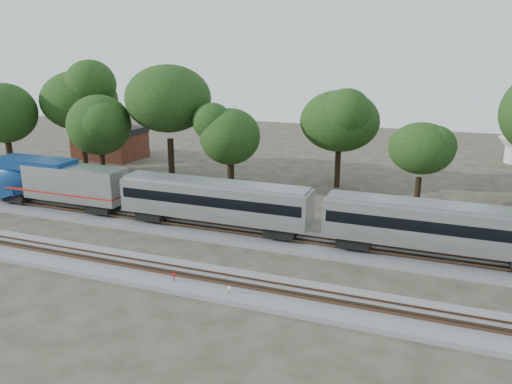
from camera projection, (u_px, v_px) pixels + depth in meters
The scene contains 15 objects.
ground at pixel (177, 255), 42.95m from camera, with size 160.00×160.00×0.00m, color #383328.
track_far at pixel (208, 230), 48.27m from camera, with size 160.00×5.00×0.73m.
track_near at pixel (152, 271), 39.30m from camera, with size 160.00×5.00×0.73m.
train at pixel (442, 225), 40.17m from camera, with size 97.18×3.36×4.95m.
switch_stand_red at pixel (174, 278), 37.12m from camera, with size 0.35×0.06×1.09m.
switch_stand_white at pixel (229, 291), 35.27m from camera, with size 0.30×0.13×0.96m.
switch_lever at pixel (228, 295), 35.66m from camera, with size 0.50×0.30×0.30m, color #512D19.
brick_building at pixel (110, 143), 80.56m from camera, with size 10.86×8.00×5.00m.
tree_0 at pixel (4, 113), 66.99m from camera, with size 8.93×8.93×12.59m.
tree_1 at pixel (80, 101), 70.48m from camera, with size 10.23×10.23×14.42m.
tree_2 at pixel (99, 125), 63.01m from camera, with size 7.96×7.96×11.23m.
tree_3 at pixel (168, 99), 62.72m from camera, with size 11.24×11.24×15.85m.
tree_4 at pixel (230, 137), 60.08m from camera, with size 7.04×7.04×9.92m.
tree_5 at pixel (340, 121), 61.84m from camera, with size 8.61×8.61×12.13m.
tree_6 at pixel (422, 149), 52.96m from camera, with size 7.02×7.02×9.90m.
Camera 1 is at (20.54, -34.73, 17.09)m, focal length 35.00 mm.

